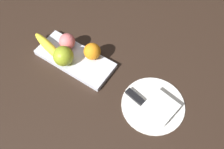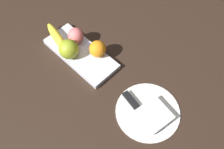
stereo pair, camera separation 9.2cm
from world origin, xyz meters
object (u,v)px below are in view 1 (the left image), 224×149
(apple, at_px, (63,56))
(orange_near_apple, at_px, (92,51))
(fruit_tray, at_px, (75,59))
(folded_napkin, at_px, (161,107))
(banana, at_px, (49,47))
(knife, at_px, (139,100))
(dinner_plate, at_px, (153,105))
(peach, at_px, (67,41))

(apple, distance_m, orange_near_apple, 0.11)
(fruit_tray, height_order, orange_near_apple, orange_near_apple)
(orange_near_apple, bearing_deg, fruit_tray, -142.77)
(orange_near_apple, bearing_deg, folded_napkin, -7.53)
(apple, relative_size, banana, 0.42)
(orange_near_apple, bearing_deg, knife, -13.59)
(banana, relative_size, dinner_plate, 0.82)
(banana, bearing_deg, folded_napkin, -163.60)
(orange_near_apple, relative_size, knife, 0.37)
(folded_napkin, bearing_deg, banana, -177.08)
(knife, bearing_deg, peach, -176.62)
(peach, bearing_deg, dinner_plate, -4.08)
(peach, relative_size, knife, 0.36)
(dinner_plate, xyz_separation_m, folded_napkin, (0.03, -0.00, 0.02))
(peach, bearing_deg, apple, -60.70)
(orange_near_apple, height_order, dinner_plate, orange_near_apple)
(fruit_tray, distance_m, knife, 0.31)
(fruit_tray, distance_m, apple, 0.07)
(knife, bearing_deg, folded_napkin, 23.28)
(apple, relative_size, orange_near_apple, 1.17)
(fruit_tray, relative_size, peach, 4.95)
(banana, xyz_separation_m, knife, (0.42, 0.01, -0.03))
(fruit_tray, distance_m, orange_near_apple, 0.09)
(apple, bearing_deg, fruit_tray, 64.79)
(fruit_tray, xyz_separation_m, dinner_plate, (0.36, 0.00, -0.01))
(orange_near_apple, xyz_separation_m, knife, (0.25, -0.06, -0.04))
(fruit_tray, relative_size, banana, 1.70)
(banana, bearing_deg, dinner_plate, -163.42)
(orange_near_apple, distance_m, dinner_plate, 0.31)
(apple, relative_size, dinner_plate, 0.34)
(dinner_plate, bearing_deg, knife, -160.46)
(dinner_plate, bearing_deg, orange_near_apple, 171.76)
(peach, xyz_separation_m, folded_napkin, (0.45, -0.03, -0.04))
(apple, xyz_separation_m, orange_near_apple, (0.08, 0.08, -0.01))
(fruit_tray, bearing_deg, knife, -3.21)
(apple, xyz_separation_m, dinner_plate, (0.38, 0.04, -0.06))
(banana, xyz_separation_m, dinner_plate, (0.47, 0.03, -0.04))
(banana, xyz_separation_m, orange_near_apple, (0.17, 0.07, 0.02))
(orange_near_apple, height_order, knife, orange_near_apple)
(fruit_tray, height_order, apple, apple)
(orange_near_apple, bearing_deg, banana, -157.47)
(knife, bearing_deg, banana, -168.22)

